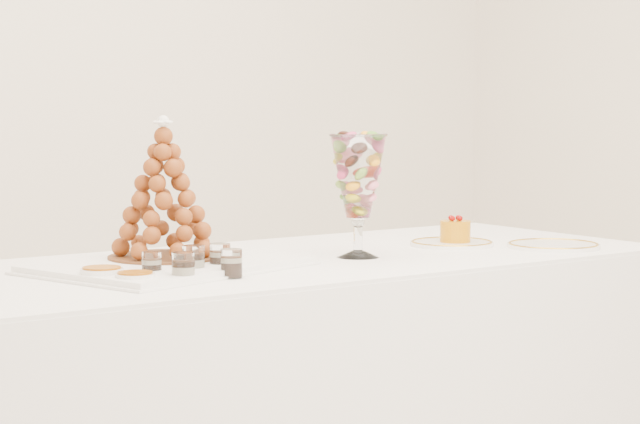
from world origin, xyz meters
TOP-DOWN VIEW (x-y plane):
  - buffet_table at (0.00, 0.23)m, footprint 2.15×0.87m
  - lace_tray at (-0.35, 0.24)m, footprint 0.71×0.61m
  - macaron_vase at (0.18, 0.15)m, footprint 0.15×0.15m
  - cake_plate at (0.56, 0.21)m, footprint 0.24×0.24m
  - spare_plate at (0.77, 0.01)m, footprint 0.26×0.26m
  - verrine_a at (-0.45, 0.12)m, footprint 0.05×0.05m
  - verrine_b at (-0.35, 0.10)m, footprint 0.06×0.06m
  - verrine_c at (-0.26, 0.12)m, footprint 0.05×0.05m
  - verrine_d at (-0.43, 0.00)m, footprint 0.05×0.05m
  - verrine_e at (-0.29, 0.01)m, footprint 0.06×0.06m
  - ramekin_back at (-0.57, 0.13)m, footprint 0.10×0.10m
  - ramekin_front at (-0.54, 0.03)m, footprint 0.09×0.09m
  - croquembouche at (-0.32, 0.30)m, footprint 0.29×0.29m
  - mousse_cake at (0.57, 0.20)m, footprint 0.09×0.09m

SIDE VIEW (x-z plane):
  - buffet_table at x=0.00m, z-range 0.00..0.81m
  - cake_plate at x=0.56m, z-range 0.81..0.82m
  - spare_plate at x=0.77m, z-range 0.81..0.82m
  - lace_tray at x=-0.35m, z-range 0.81..0.83m
  - ramekin_front at x=-0.54m, z-range 0.81..0.84m
  - ramekin_back at x=-0.57m, z-range 0.81..0.84m
  - verrine_a at x=-0.45m, z-range 0.81..0.88m
  - verrine_e at x=-0.29m, z-range 0.81..0.88m
  - verrine_c at x=-0.26m, z-range 0.81..0.88m
  - verrine_d at x=-0.43m, z-range 0.81..0.88m
  - verrine_b at x=-0.35m, z-range 0.81..0.89m
  - mousse_cake at x=0.57m, z-range 0.82..0.89m
  - croquembouche at x=-0.32m, z-range 0.83..1.19m
  - macaron_vase at x=0.18m, z-range 0.86..1.19m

